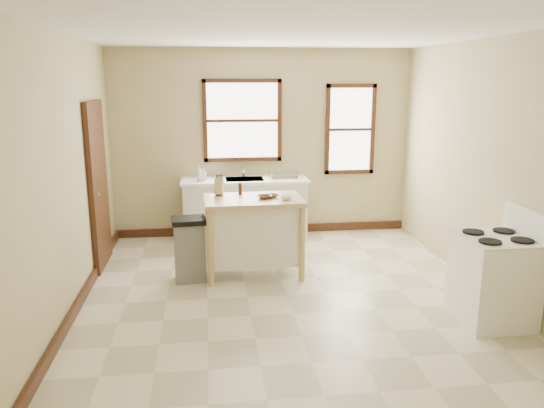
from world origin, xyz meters
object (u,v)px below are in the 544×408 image
Objects in this scene: soap_bottle_a at (199,173)px; dish_rack at (283,175)px; pepper_grinder at (240,189)px; gas_stove at (494,266)px; soap_bottle_b at (203,175)px; kitchen_island at (254,236)px; bowl_a at (264,197)px; knife_block at (219,187)px; bowl_b at (272,196)px; trash_bin at (190,249)px; bowl_c at (286,198)px.

soap_bottle_a is 0.54× the size of dish_rack.
pepper_grinder is 0.13× the size of gas_stove.
soap_bottle_a is 1.23m from dish_rack.
kitchen_island is (0.60, -1.42, -0.53)m from soap_bottle_b.
bowl_a is at bearing -43.92° from pepper_grinder.
dish_rack is at bearing 63.35° from knife_block.
dish_rack is (1.23, 0.04, -0.06)m from soap_bottle_a.
bowl_a is at bearing -60.08° from soap_bottle_b.
bowl_b is (0.83, -1.41, -0.03)m from soap_bottle_b.
gas_stove reaches higher than bowl_a.
trash_bin is (-0.90, -0.08, -0.60)m from bowl_a.
dish_rack is 0.53× the size of trash_bin.
bowl_b is (0.63, -0.20, -0.08)m from knife_block.
soap_bottle_b is at bearing 133.04° from gas_stove.
knife_block is 0.18× the size of gas_stove.
pepper_grinder reaches higher than dish_rack.
soap_bottle_a is 0.29× the size of trash_bin.
soap_bottle_b is at bearing 116.52° from bowl_a.
bowl_c reaches higher than trash_bin.
soap_bottle_a is 1.22m from knife_block.
gas_stove reaches higher than soap_bottle_b.
soap_bottle_b reaches higher than trash_bin.
soap_bottle_a reaches higher than kitchen_island.
dish_rack is (1.17, 0.03, -0.04)m from soap_bottle_b.
bowl_b is 0.21m from bowl_c.
kitchen_island is at bearing 144.28° from gas_stove.
trash_bin is at bearing -138.86° from dish_rack.
pepper_grinder reaches higher than soap_bottle_b.
soap_bottle_a reaches higher than soap_bottle_b.
gas_stove is at bearing -22.96° from knife_block.
kitchen_island is 5.87× the size of knife_block.
knife_block reaches higher than soap_bottle_a.
kitchen_island is at bearing -86.75° from soap_bottle_a.
trash_bin is at bearing -151.27° from pepper_grinder.
soap_bottle_a is 1.10× the size of knife_block.
bowl_c is 0.13× the size of gas_stove.
kitchen_island is 7.83× the size of bowl_b.
bowl_a is 1.16× the size of bowl_c.
kitchen_island is 0.79m from trash_bin.
pepper_grinder reaches higher than bowl_a.
bowl_a is (0.73, -1.46, -0.03)m from soap_bottle_b.
bowl_c is 2.39m from gas_stove.
knife_block is 0.67m from bowl_b.
bowl_b is at bearing 2.20° from kitchen_island.
pepper_grinder is (-0.14, 0.22, 0.56)m from kitchen_island.
bowl_a is at bearing 160.21° from bowl_c.
pepper_grinder is 0.97m from trash_bin.
bowl_c is (0.79, -0.34, -0.08)m from knife_block.
knife_block is 1.18× the size of bowl_a.
knife_block reaches higher than bowl_a.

